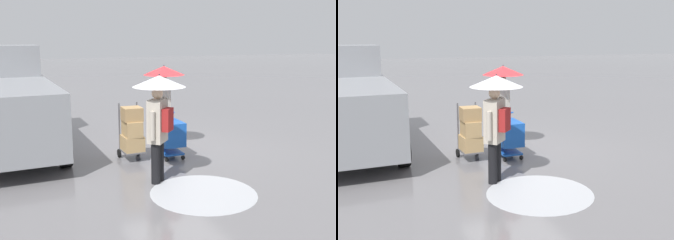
{
  "view_description": "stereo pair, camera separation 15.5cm",
  "coord_description": "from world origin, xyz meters",
  "views": [
    {
      "loc": [
        4.05,
        9.32,
        2.85
      ],
      "look_at": [
        0.76,
        1.25,
        1.05
      ],
      "focal_mm": 43.5,
      "sensor_mm": 36.0,
      "label": 1
    },
    {
      "loc": [
        3.91,
        9.37,
        2.85
      ],
      "look_at": [
        0.76,
        1.25,
        1.05
      ],
      "focal_mm": 43.5,
      "sensor_mm": 36.0,
      "label": 2
    }
  ],
  "objects": [
    {
      "name": "ground_plane",
      "position": [
        0.0,
        0.0,
        0.0
      ],
      "size": [
        90.0,
        90.0,
        0.0
      ],
      "primitive_type": "plane",
      "color": "slate"
    },
    {
      "name": "slush_patch_near_cluster",
      "position": [
        0.77,
        3.01,
        0.0
      ],
      "size": [
        1.98,
        1.98,
        0.01
      ],
      "primitive_type": "cylinder",
      "color": "#ADAFB5",
      "rests_on": "ground"
    },
    {
      "name": "cargo_van_parked_right",
      "position": [
        3.94,
        -1.4,
        1.18
      ],
      "size": [
        2.33,
        5.4,
        2.6
      ],
      "color": "gray",
      "rests_on": "ground"
    },
    {
      "name": "shopping_cart_vendor",
      "position": [
        0.47,
        0.64,
        0.57
      ],
      "size": [
        0.58,
        0.82,
        1.04
      ],
      "color": "#1951B2",
      "rests_on": "ground"
    },
    {
      "name": "hand_dolly_boxes",
      "position": [
        1.35,
        0.49,
        0.68
      ],
      "size": [
        0.53,
        0.71,
        1.32
      ],
      "color": "#515156",
      "rests_on": "ground"
    },
    {
      "name": "pedestrian_pink_side",
      "position": [
        1.29,
        2.08,
        1.57
      ],
      "size": [
        1.04,
        1.04,
        2.15
      ],
      "color": "black",
      "rests_on": "ground"
    },
    {
      "name": "pedestrian_black_side",
      "position": [
        0.26,
        -0.29,
        1.58
      ],
      "size": [
        1.04,
        1.04,
        2.15
      ],
      "color": "black",
      "rests_on": "ground"
    }
  ]
}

